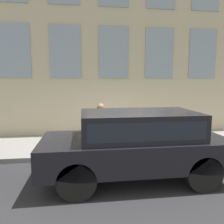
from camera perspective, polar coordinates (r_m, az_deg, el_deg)
The scene contains 6 objects.
ground_plane at distance 7.03m, azimuth 3.80°, elevation -11.93°, with size 80.00×80.00×0.00m, color #2D2D30.
sidewalk at distance 8.36m, azimuth 1.82°, elevation -8.16°, with size 2.89×60.00×0.14m.
building_facade at distance 9.93m, azimuth 0.32°, elevation 22.44°, with size 0.33×40.00×9.76m.
fire_hydrant at distance 7.24m, azimuth 3.04°, elevation -7.35°, with size 0.28×0.41×0.66m.
person at distance 7.39m, azimuth -2.96°, elevation -2.45°, with size 0.37×0.24×1.52m.
parked_truck_charcoal_near at distance 5.35m, azimuth 6.27°, elevation -7.33°, with size 1.85×4.40×1.68m.
Camera 1 is at (-6.48, 1.33, 2.38)m, focal length 35.00 mm.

